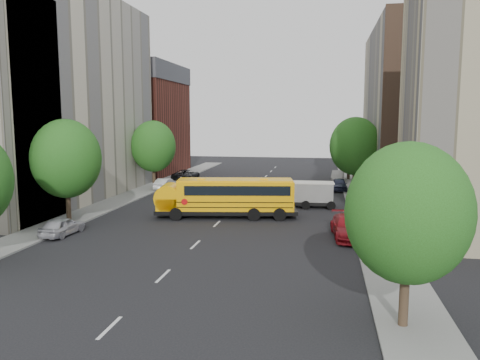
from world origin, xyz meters
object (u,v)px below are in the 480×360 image
(parked_car_1, at_px, (165,184))
(parked_car_3, at_px, (349,227))
(safari_truck, at_px, (304,194))
(street_tree_5, at_px, (349,144))
(street_tree_3, at_px, (408,213))
(parked_car_4, at_px, (339,184))
(parked_car_0, at_px, (62,226))
(parked_car_5, at_px, (338,176))
(street_tree_4, at_px, (355,146))
(street_tree_1, at_px, (66,159))
(school_bus, at_px, (225,196))
(street_tree_2, at_px, (153,146))
(parked_car_2, at_px, (186,175))

(parked_car_1, xyz_separation_m, parked_car_3, (19.20, -18.28, 0.10))
(safari_truck, bearing_deg, street_tree_5, 73.34)
(street_tree_3, relative_size, safari_truck, 1.29)
(parked_car_4, bearing_deg, parked_car_0, -130.36)
(safari_truck, relative_size, parked_car_3, 1.07)
(street_tree_5, bearing_deg, parked_car_0, -121.77)
(parked_car_4, bearing_deg, parked_car_5, 88.40)
(street_tree_4, height_order, parked_car_0, street_tree_4)
(street_tree_4, xyz_separation_m, parked_car_3, (-1.40, -18.49, -4.33))
(parked_car_4, bearing_deg, street_tree_1, -136.54)
(street_tree_5, bearing_deg, street_tree_1, -126.25)
(school_bus, bearing_deg, street_tree_3, -68.77)
(street_tree_2, xyz_separation_m, parked_car_3, (20.60, -18.49, -4.08))
(parked_car_2, relative_size, parked_car_3, 1.00)
(parked_car_5, bearing_deg, street_tree_3, -82.87)
(street_tree_4, bearing_deg, street_tree_3, -90.00)
(parked_car_1, bearing_deg, street_tree_5, -146.07)
(safari_truck, bearing_deg, street_tree_1, -153.11)
(street_tree_4, bearing_deg, parked_car_4, 117.90)
(street_tree_2, relative_size, street_tree_5, 1.03)
(parked_car_2, bearing_deg, parked_car_1, 94.23)
(street_tree_3, bearing_deg, street_tree_2, 124.51)
(street_tree_4, bearing_deg, parked_car_2, 159.38)
(street_tree_1, bearing_deg, safari_truck, 30.05)
(parked_car_2, xyz_separation_m, parked_car_5, (19.20, 2.65, -0.04))
(street_tree_2, relative_size, street_tree_4, 0.95)
(school_bus, relative_size, parked_car_5, 2.84)
(parked_car_0, xyz_separation_m, parked_car_2, (0.00, 29.02, 0.07))
(parked_car_0, bearing_deg, parked_car_2, -87.04)
(street_tree_1, height_order, parked_car_4, street_tree_1)
(safari_truck, bearing_deg, school_bus, -140.75)
(safari_truck, xyz_separation_m, parked_car_4, (3.41, 10.70, -0.55))
(school_bus, height_order, parked_car_3, school_bus)
(street_tree_5, xyz_separation_m, parked_car_3, (-1.40, -30.49, -3.96))
(school_bus, height_order, parked_car_4, school_bus)
(school_bus, bearing_deg, parked_car_1, 116.70)
(street_tree_1, bearing_deg, parked_car_1, 85.50)
(street_tree_1, distance_m, parked_car_3, 21.03)
(school_bus, relative_size, parked_car_4, 2.95)
(street_tree_1, height_order, parked_car_1, street_tree_1)
(street_tree_4, relative_size, parked_car_5, 1.99)
(street_tree_3, height_order, safari_truck, street_tree_3)
(parked_car_2, bearing_deg, street_tree_3, 121.62)
(street_tree_5, distance_m, parked_car_0, 39.34)
(street_tree_1, height_order, street_tree_3, street_tree_1)
(parked_car_0, relative_size, parked_car_5, 0.92)
(street_tree_2, bearing_deg, safari_truck, -25.11)
(street_tree_5, bearing_deg, parked_car_1, -149.34)
(safari_truck, height_order, parked_car_0, safari_truck)
(street_tree_2, relative_size, parked_car_4, 1.96)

